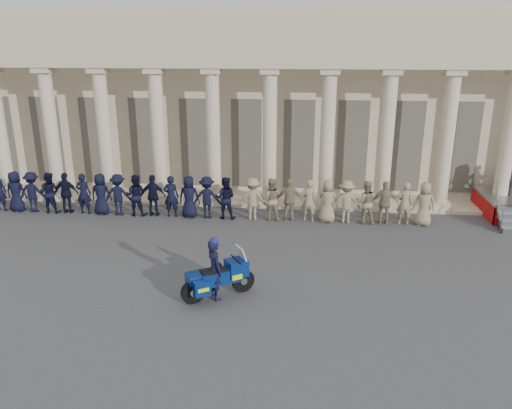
{
  "coord_description": "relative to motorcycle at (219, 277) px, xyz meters",
  "views": [
    {
      "loc": [
        2.99,
        -14.46,
        7.33
      ],
      "look_at": [
        1.18,
        3.14,
        1.6
      ],
      "focal_mm": 35.0,
      "sensor_mm": 36.0,
      "label": 1
    }
  ],
  "objects": [
    {
      "name": "officer_rank",
      "position": [
        -2.01,
        7.09,
        0.28
      ],
      "size": [
        19.63,
        0.71,
        1.87
      ],
      "color": "black",
      "rests_on": "ground"
    },
    {
      "name": "ground",
      "position": [
        -0.5,
        1.1,
        -0.65
      ],
      "size": [
        90.0,
        90.0,
        0.0
      ],
      "primitive_type": "plane",
      "color": "#3D3D3F",
      "rests_on": "ground"
    },
    {
      "name": "motorcycle",
      "position": [
        0.0,
        0.0,
        0.0
      ],
      "size": [
        2.06,
        1.61,
        1.51
      ],
      "rotation": [
        0.0,
        0.0,
        0.57
      ],
      "color": "black",
      "rests_on": "ground"
    },
    {
      "name": "rider",
      "position": [
        -0.11,
        -0.07,
        0.32
      ],
      "size": [
        0.75,
        0.82,
        1.97
      ],
      "rotation": [
        0.0,
        0.0,
        2.14
      ],
      "color": "black",
      "rests_on": "ground"
    },
    {
      "name": "building",
      "position": [
        -0.5,
        15.85,
        3.87
      ],
      "size": [
        40.0,
        12.5,
        9.0
      ],
      "color": "#C5B394",
      "rests_on": "ground"
    }
  ]
}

